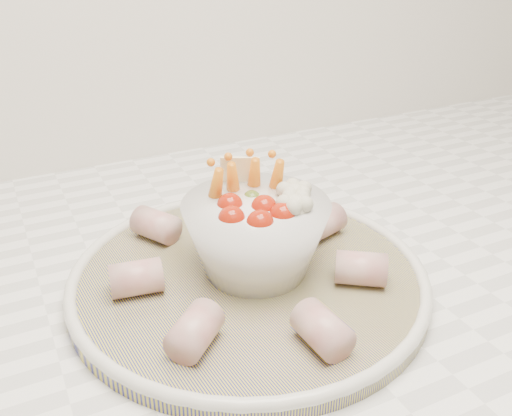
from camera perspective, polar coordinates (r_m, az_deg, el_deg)
name	(u,v)px	position (r m, az deg, el deg)	size (l,w,h in m)	color
serving_platter	(249,277)	(0.57, -0.75, -6.89)	(0.38, 0.38, 0.02)	navy
veggie_bowl	(256,233)	(0.55, 0.04, -2.54)	(0.14, 0.14, 0.11)	white
cured_meat_rolls	(247,260)	(0.56, -0.88, -5.18)	(0.26, 0.28, 0.03)	#AF5150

